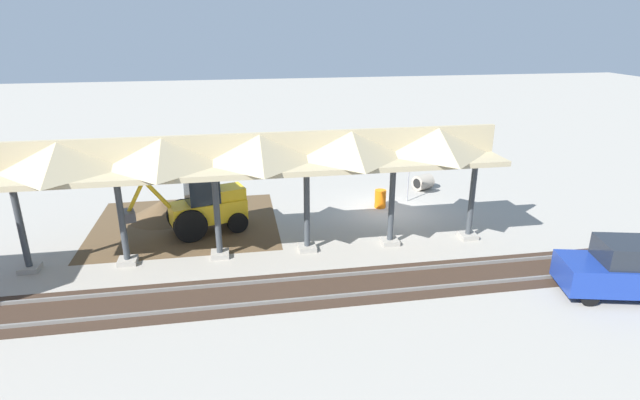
# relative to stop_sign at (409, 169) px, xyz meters

# --- Properties ---
(ground_plane) EXTENTS (120.00, 120.00, 0.00)m
(ground_plane) POSITION_rel_stop_sign_xyz_m (1.42, 1.15, -1.72)
(ground_plane) COLOR #9E998E
(dirt_work_zone) EXTENTS (8.22, 7.00, 0.01)m
(dirt_work_zone) POSITION_rel_stop_sign_xyz_m (11.03, 1.20, -1.71)
(dirt_work_zone) COLOR brown
(dirt_work_zone) RESTS_ON ground
(platform_canopy) EXTENTS (18.63, 3.20, 4.90)m
(platform_canopy) POSITION_rel_stop_sign_xyz_m (7.69, 4.86, 2.45)
(platform_canopy) COLOR #9E998E
(platform_canopy) RESTS_ON ground
(rail_tracks) EXTENTS (60.00, 2.58, 0.15)m
(rail_tracks) POSITION_rel_stop_sign_xyz_m (1.42, 8.04, -1.69)
(rail_tracks) COLOR slate
(rail_tracks) RESTS_ON ground
(stop_sign) EXTENTS (0.74, 0.21, 2.38)m
(stop_sign) POSITION_rel_stop_sign_xyz_m (0.00, 0.00, 0.00)
(stop_sign) COLOR gray
(stop_sign) RESTS_ON ground
(backhoe) EXTENTS (5.30, 2.67, 2.82)m
(backhoe) POSITION_rel_stop_sign_xyz_m (10.06, 2.27, -0.45)
(backhoe) COLOR yellow
(backhoe) RESTS_ON ground
(dirt_mound) EXTENTS (6.24, 6.24, 1.71)m
(dirt_mound) POSITION_rel_stop_sign_xyz_m (12.14, 0.18, -1.72)
(dirt_mound) COLOR brown
(dirt_mound) RESTS_ON ground
(concrete_pipe) EXTENTS (1.20, 1.15, 0.84)m
(concrete_pipe) POSITION_rel_stop_sign_xyz_m (-1.48, -1.69, -1.30)
(concrete_pipe) COLOR #9E9384
(concrete_pipe) RESTS_ON ground
(distant_parked_car) EXTENTS (4.49, 2.68, 1.98)m
(distant_parked_car) POSITION_rel_stop_sign_xyz_m (-4.09, 10.21, -0.73)
(distant_parked_car) COLOR navy
(distant_parked_car) RESTS_ON ground
(traffic_barrel) EXTENTS (0.56, 0.56, 0.90)m
(traffic_barrel) POSITION_rel_stop_sign_xyz_m (1.63, 0.61, -1.27)
(traffic_barrel) COLOR orange
(traffic_barrel) RESTS_ON ground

